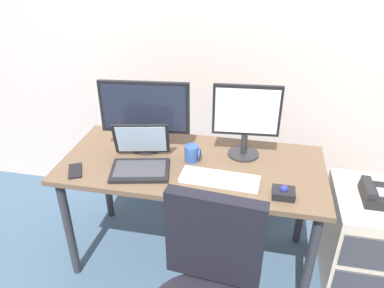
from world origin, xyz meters
name	(u,v)px	position (x,y,z in m)	size (l,w,h in m)	color
ground_plane	(192,255)	(0.00, 0.00, 0.00)	(8.00, 8.00, 0.00)	#395066
back_wall	(214,14)	(0.00, 0.68, 1.40)	(6.00, 0.10, 2.80)	beige
desk	(192,175)	(0.00, 0.00, 0.63)	(1.47, 0.67, 0.71)	brown
file_cabinet	(364,238)	(1.01, 0.05, 0.29)	(0.42, 0.53, 0.58)	beige
desk_phone	(377,194)	(1.01, 0.03, 0.62)	(0.17, 0.20, 0.09)	black
monitor_main	(145,112)	(-0.30, 0.11, 0.95)	(0.51, 0.18, 0.42)	#262628
monitor_side	(246,117)	(0.28, 0.14, 0.96)	(0.37, 0.18, 0.43)	#262628
keyboard	(220,179)	(0.18, -0.15, 0.73)	(0.42, 0.16, 0.03)	silver
laptop	(141,159)	(-0.27, -0.10, 0.77)	(0.37, 0.36, 0.23)	black
trackball_mouse	(284,193)	(0.50, -0.22, 0.74)	(0.11, 0.09, 0.07)	black
coffee_mug	(192,153)	(0.00, 0.02, 0.76)	(0.09, 0.08, 0.09)	#2D4D8E
cell_phone	(75,171)	(-0.60, -0.22, 0.72)	(0.07, 0.14, 0.01)	black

